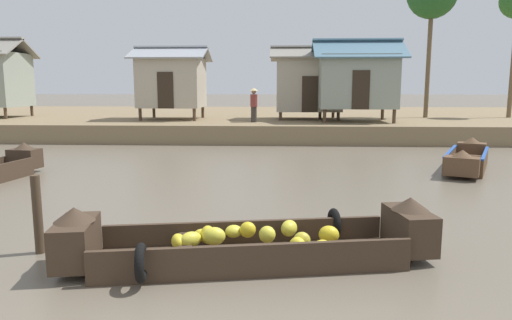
# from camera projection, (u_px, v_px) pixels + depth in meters

# --- Properties ---
(ground_plane) EXTENTS (300.00, 300.00, 0.00)m
(ground_plane) POSITION_uv_depth(u_px,v_px,m) (220.00, 183.00, 12.62)
(ground_plane) COLOR #665B4C
(riverbank_strip) EXTENTS (160.00, 20.00, 0.86)m
(riverbank_strip) POSITION_uv_depth(u_px,v_px,m) (255.00, 120.00, 30.35)
(riverbank_strip) COLOR #7F6B4C
(riverbank_strip) RESTS_ON ground
(banana_boat) EXTENTS (5.50, 2.40, 0.92)m
(banana_boat) POSITION_uv_depth(u_px,v_px,m) (250.00, 243.00, 6.84)
(banana_boat) COLOR #3D2D21
(banana_boat) RESTS_ON ground
(fishing_skiff_distant) EXTENTS (2.70, 4.33, 0.84)m
(fishing_skiff_distant) POSITION_uv_depth(u_px,v_px,m) (467.00, 159.00, 14.65)
(fishing_skiff_distant) COLOR brown
(fishing_skiff_distant) RESTS_ON ground
(stilt_house_mid_left) EXTENTS (3.86, 3.50, 3.81)m
(stilt_house_mid_left) POSITION_uv_depth(u_px,v_px,m) (172.00, 81.00, 24.51)
(stilt_house_mid_left) COLOR #4C3826
(stilt_house_mid_left) RESTS_ON riverbank_strip
(stilt_house_mid_right) EXTENTS (4.03, 3.24, 3.83)m
(stilt_house_mid_right) POSITION_uv_depth(u_px,v_px,m) (308.00, 83.00, 24.58)
(stilt_house_mid_right) COLOR #4C3826
(stilt_house_mid_right) RESTS_ON riverbank_strip
(stilt_house_right) EXTENTS (4.35, 3.43, 4.03)m
(stilt_house_right) POSITION_uv_depth(u_px,v_px,m) (356.00, 80.00, 22.91)
(stilt_house_right) COLOR #4C3826
(stilt_house_right) RESTS_ON riverbank_strip
(vendor_person) EXTENTS (0.44, 0.44, 1.66)m
(vendor_person) POSITION_uv_depth(u_px,v_px,m) (254.00, 103.00, 22.55)
(vendor_person) COLOR #332D28
(vendor_person) RESTS_ON riverbank_strip
(mooring_post) EXTENTS (0.14, 0.14, 1.23)m
(mooring_post) POSITION_uv_depth(u_px,v_px,m) (38.00, 215.00, 7.18)
(mooring_post) COLOR #423323
(mooring_post) RESTS_ON ground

